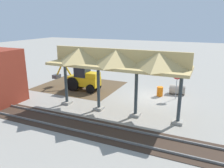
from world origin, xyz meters
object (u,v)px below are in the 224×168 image
backhoe (83,78)px  concrete_pipe (177,90)px  stop_sign (177,79)px  traffic_barrel (160,91)px

backhoe → concrete_pipe: size_ratio=3.50×
stop_sign → backhoe: backhoe is taller
backhoe → concrete_pipe: (-8.96, -2.54, -0.80)m
stop_sign → traffic_barrel: bearing=-6.5°
traffic_barrel → backhoe: bearing=9.6°
concrete_pipe → traffic_barrel: concrete_pipe is taller
concrete_pipe → traffic_barrel: (1.39, 1.26, -0.01)m
traffic_barrel → stop_sign: bearing=173.5°
backhoe → concrete_pipe: backhoe is taller
stop_sign → concrete_pipe: 2.00m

